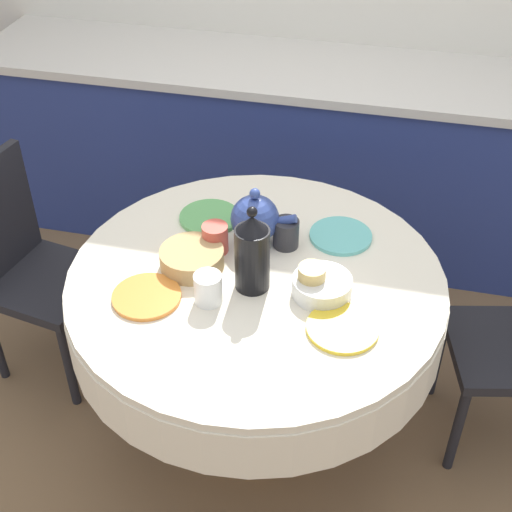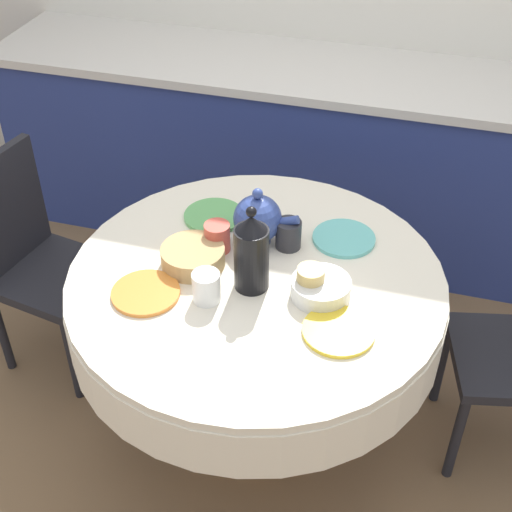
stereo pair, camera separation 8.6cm
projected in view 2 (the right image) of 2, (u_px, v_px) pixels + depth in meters
ground_plane at (256, 425)px, 2.76m from camera, size 12.00×12.00×0.00m
kitchen_counter at (330, 158)px, 3.45m from camera, size 3.24×0.64×0.91m
dining_table at (256, 305)px, 2.37m from camera, size 1.23×1.23×0.75m
chair_right at (35, 255)px, 2.77m from camera, size 0.46×0.46×0.92m
plate_near_left at (146, 293)px, 2.21m from camera, size 0.21×0.21×0.01m
cup_near_left at (206, 287)px, 2.17m from camera, size 0.09×0.09×0.10m
plate_near_right at (338, 331)px, 2.08m from camera, size 0.21×0.21×0.01m
cup_near_right at (310, 282)px, 2.19m from camera, size 0.09×0.09×0.10m
plate_far_left at (214, 216)px, 2.54m from camera, size 0.21×0.21×0.01m
cup_far_left at (217, 237)px, 2.37m from camera, size 0.09×0.09×0.10m
plate_far_right at (344, 238)px, 2.43m from camera, size 0.21×0.21×0.01m
cup_far_right at (288, 234)px, 2.38m from camera, size 0.09×0.09×0.10m
coffee_carafe at (253, 253)px, 2.17m from camera, size 0.11×0.11×0.30m
teapot at (258, 219)px, 2.37m from camera, size 0.23×0.16×0.21m
bread_basket at (192, 257)px, 2.31m from camera, size 0.21×0.21×0.06m
fruit_bowl at (321, 289)px, 2.19m from camera, size 0.19×0.19×0.06m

